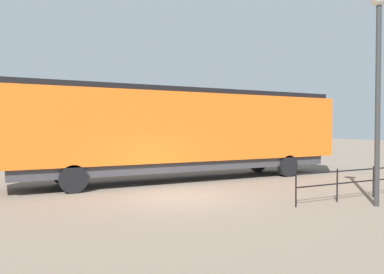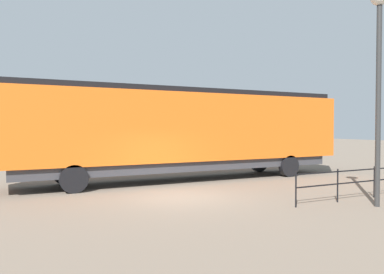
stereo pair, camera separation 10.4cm
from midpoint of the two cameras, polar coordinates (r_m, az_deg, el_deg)
The scene contains 4 objects.
ground_plane at distance 13.72m, azimuth -1.60°, elevation -9.18°, with size 120.00×120.00×0.00m, color #756656.
locomotive at distance 18.11m, azimuth 0.45°, elevation 1.12°, with size 2.83×16.69×4.34m.
lamp_post at distance 13.58m, azimuth 26.84°, elevation 12.12°, with size 0.57×0.57×6.97m.
platform_fence at distance 15.08m, azimuth 26.24°, elevation -5.55°, with size 0.05×7.41×1.13m.
Camera 2 is at (12.25, -5.65, 2.54)m, focal length 34.95 mm.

